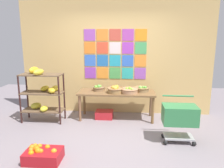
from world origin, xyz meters
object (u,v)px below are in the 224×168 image
object	(u,v)px
produce_crate_under_table	(104,114)
orange_crate_foreground	(43,155)
banana_shelf_unit	(43,91)
fruit_basket_centre	(99,88)
fruit_basket_back_right	(142,89)
fruit_basket_left	(115,89)
display_table	(117,95)
fruit_basket_back_left	(129,90)
shopping_cart	(180,116)

from	to	relation	value
produce_crate_under_table	orange_crate_foreground	size ratio (longest dim) A/B	0.74
banana_shelf_unit	produce_crate_under_table	xyz separation A→B (m)	(1.34, 0.28, -0.61)
fruit_basket_centre	fruit_basket_back_right	distance (m)	1.01
banana_shelf_unit	fruit_basket_left	size ratio (longest dim) A/B	3.34
display_table	fruit_basket_back_right	distance (m)	0.60
fruit_basket_centre	produce_crate_under_table	size ratio (longest dim) A/B	0.72
fruit_basket_left	orange_crate_foreground	bearing A→B (deg)	-118.74
fruit_basket_centre	fruit_basket_back_left	distance (m)	0.74
banana_shelf_unit	orange_crate_foreground	size ratio (longest dim) A/B	2.26
fruit_basket_centre	banana_shelf_unit	bearing A→B (deg)	-162.82
shopping_cart	banana_shelf_unit	bearing A→B (deg)	169.64
fruit_basket_back_right	produce_crate_under_table	xyz separation A→B (m)	(-0.87, -0.11, -0.62)
display_table	produce_crate_under_table	bearing A→B (deg)	-179.21
produce_crate_under_table	orange_crate_foreground	distance (m)	2.02
fruit_basket_back_left	fruit_basket_back_right	bearing A→B (deg)	33.11
fruit_basket_left	banana_shelf_unit	bearing A→B (deg)	-173.22
fruit_basket_centre	fruit_basket_back_right	xyz separation A→B (m)	(1.01, 0.02, 0.00)
fruit_basket_back_left	fruit_basket_centre	bearing A→B (deg)	166.51
fruit_basket_back_right	fruit_basket_back_left	distance (m)	0.34
fruit_basket_back_left	orange_crate_foreground	xyz separation A→B (m)	(-1.30, -1.81, -0.60)
shopping_cart	produce_crate_under_table	bearing A→B (deg)	149.53
fruit_basket_back_right	display_table	bearing A→B (deg)	-169.90
fruit_basket_centre	fruit_basket_left	distance (m)	0.44
fruit_basket_centre	shopping_cart	world-z (taller)	shopping_cart
banana_shelf_unit	fruit_basket_back_left	world-z (taller)	banana_shelf_unit
fruit_basket_back_right	orange_crate_foreground	size ratio (longest dim) A/B	0.66
fruit_basket_left	fruit_basket_back_right	xyz separation A→B (m)	(0.60, 0.20, -0.02)
produce_crate_under_table	fruit_basket_back_left	bearing A→B (deg)	-7.91
banana_shelf_unit	display_table	bearing A→B (deg)	9.87
banana_shelf_unit	shopping_cart	world-z (taller)	banana_shelf_unit
fruit_basket_centre	fruit_basket_left	bearing A→B (deg)	-23.99
fruit_basket_back_left	produce_crate_under_table	size ratio (longest dim) A/B	0.99
produce_crate_under_table	fruit_basket_back_right	bearing A→B (deg)	7.05
display_table	fruit_basket_back_left	bearing A→B (deg)	-16.11
banana_shelf_unit	fruit_basket_back_left	bearing A→B (deg)	5.91
banana_shelf_unit	shopping_cart	size ratio (longest dim) A/B	1.50
fruit_basket_back_right	shopping_cart	distance (m)	1.34
orange_crate_foreground	fruit_basket_centre	bearing A→B (deg)	73.63
display_table	shopping_cart	world-z (taller)	shopping_cart
banana_shelf_unit	fruit_basket_back_left	size ratio (longest dim) A/B	3.11
banana_shelf_unit	shopping_cart	xyz separation A→B (m)	(2.82, -0.78, -0.22)
orange_crate_foreground	display_table	bearing A→B (deg)	61.93
fruit_basket_back_right	produce_crate_under_table	size ratio (longest dim) A/B	0.90
fruit_basket_left	fruit_basket_back_right	distance (m)	0.63
banana_shelf_unit	fruit_basket_back_right	size ratio (longest dim) A/B	3.41
fruit_basket_centre	fruit_basket_back_left	size ratio (longest dim) A/B	0.73
fruit_basket_left	shopping_cart	bearing A→B (deg)	-38.62
fruit_basket_centre	fruit_basket_left	xyz separation A→B (m)	(0.40, -0.18, 0.02)
banana_shelf_unit	fruit_basket_centre	size ratio (longest dim) A/B	4.24
fruit_basket_left	orange_crate_foreground	world-z (taller)	fruit_basket_left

